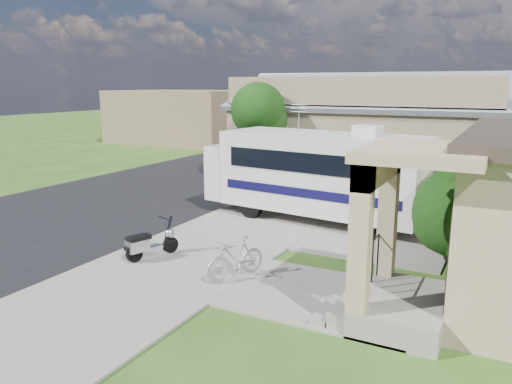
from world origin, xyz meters
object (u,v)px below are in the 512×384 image
at_px(scooter, 149,243).
at_px(motorhome, 316,172).
at_px(bicycle, 236,260).
at_px(shrub, 463,209).
at_px(garden_hose, 358,286).
at_px(pickup_truck, 257,155).
at_px(van, 295,141).

bearing_deg(scooter, motorhome, 86.80).
xyz_separation_m(motorhome, bicycle, (0.27, -5.78, -1.16)).
distance_m(shrub, garden_hose, 3.36).
height_order(motorhome, scooter, motorhome).
relative_size(bicycle, garden_hose, 3.70).
bearing_deg(pickup_truck, garden_hose, 137.01).
distance_m(motorhome, scooter, 6.26).
xyz_separation_m(shrub, pickup_truck, (-11.18, 10.61, -0.72)).
xyz_separation_m(shrub, bicycle, (-4.52, -3.18, -1.05)).
distance_m(scooter, van, 21.10).
bearing_deg(pickup_truck, bicycle, 127.11).
height_order(motorhome, bicycle, motorhome).
xyz_separation_m(bicycle, garden_hose, (2.71, 0.74, -0.38)).
height_order(shrub, garden_hose, shrub).
bearing_deg(bicycle, pickup_truck, 139.40).
height_order(shrub, van, shrub).
bearing_deg(bicycle, van, 133.24).
xyz_separation_m(bicycle, pickup_truck, (-6.66, 13.79, 0.33)).
bearing_deg(scooter, shrub, 42.71).
bearing_deg(garden_hose, shrub, 53.24).
height_order(motorhome, garden_hose, motorhome).
relative_size(motorhome, van, 1.37).
xyz_separation_m(motorhome, scooter, (-2.39, -5.66, -1.19)).
relative_size(shrub, van, 0.53).
bearing_deg(garden_hose, van, 116.82).
distance_m(motorhome, pickup_truck, 10.27).
height_order(shrub, bicycle, shrub).
distance_m(bicycle, garden_hose, 2.83).
bearing_deg(garden_hose, motorhome, 120.59).
relative_size(motorhome, bicycle, 4.81).
bearing_deg(motorhome, pickup_truck, 134.84).
relative_size(shrub, pickup_truck, 0.51).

